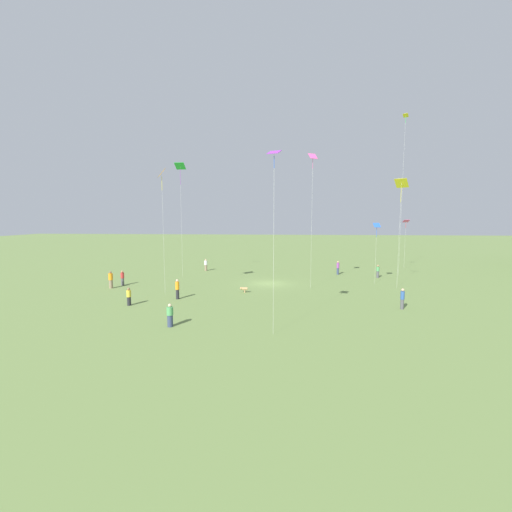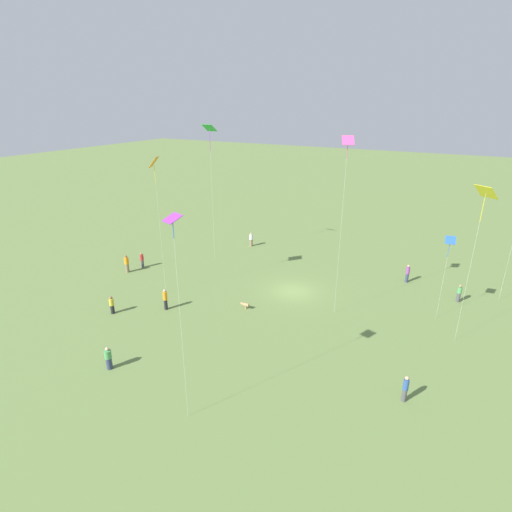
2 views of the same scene
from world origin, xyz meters
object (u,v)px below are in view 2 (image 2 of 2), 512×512
(kite_2, at_px, (450,244))
(person_1, at_px, (165,299))
(kite_5, at_px, (210,132))
(dog_0, at_px, (245,305))
(person_4, at_px, (408,273))
(kite_6, at_px, (485,196))
(kite_3, at_px, (154,167))
(person_8, at_px, (127,264))
(person_0, at_px, (142,260))
(kite_7, at_px, (173,231))
(kite_1, at_px, (347,150))
(person_5, at_px, (251,240))
(person_3, at_px, (112,305))
(person_6, at_px, (405,389))
(person_2, at_px, (108,358))
(person_7, at_px, (459,293))

(kite_2, bearing_deg, person_1, -116.23)
(kite_5, height_order, dog_0, kite_5)
(person_4, relative_size, kite_6, 0.16)
(kite_3, bearing_deg, dog_0, 116.92)
(person_8, height_order, kite_5, kite_5)
(person_0, xyz_separation_m, person_1, (6.00, 8.39, 0.11))
(kite_7, bearing_deg, kite_1, 140.46)
(kite_5, relative_size, dog_0, 18.56)
(person_0, relative_size, kite_5, 0.12)
(person_4, bearing_deg, person_5, -89.87)
(kite_5, bearing_deg, person_4, -124.33)
(kite_7, bearing_deg, person_3, -143.15)
(person_0, height_order, kite_6, kite_6)
(person_5, xyz_separation_m, person_6, (19.52, 21.47, 0.07))
(person_5, distance_m, kite_2, 24.20)
(person_0, distance_m, kite_3, 13.09)
(person_8, relative_size, kite_2, 0.27)
(person_8, distance_m, kite_2, 30.61)
(person_4, relative_size, person_6, 1.04)
(person_0, xyz_separation_m, person_6, (7.94, 28.46, 0.06))
(person_2, height_order, person_5, person_5)
(person_1, height_order, person_8, person_1)
(person_0, height_order, dog_0, person_0)
(person_8, bearing_deg, person_7, 91.67)
(person_5, bearing_deg, kite_7, 88.62)
(kite_2, relative_size, kite_3, 0.57)
(person_0, relative_size, person_2, 1.02)
(kite_2, height_order, kite_3, kite_3)
(person_8, bearing_deg, person_0, 148.83)
(person_3, distance_m, person_6, 23.60)
(person_2, distance_m, kite_5, 24.85)
(kite_1, bearing_deg, kite_5, 178.70)
(person_2, bearing_deg, person_8, -37.03)
(person_8, xyz_separation_m, kite_3, (1.91, 6.79, 10.81))
(person_8, height_order, kite_6, kite_6)
(person_4, height_order, dog_0, person_4)
(person_4, bearing_deg, person_0, -63.58)
(person_8, relative_size, kite_6, 0.16)
(person_4, distance_m, kite_7, 28.12)
(dog_0, bearing_deg, kite_5, 41.99)
(kite_5, bearing_deg, person_1, 150.88)
(person_0, distance_m, kite_6, 32.38)
(person_2, distance_m, person_7, 29.63)
(kite_5, xyz_separation_m, kite_6, (5.61, 25.60, -2.77))
(person_5, bearing_deg, kite_2, 136.80)
(person_5, height_order, person_7, person_5)
(person_6, height_order, kite_5, kite_5)
(person_5, distance_m, kite_7, 30.66)
(person_6, height_order, person_8, person_8)
(kite_2, bearing_deg, kite_3, -123.52)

